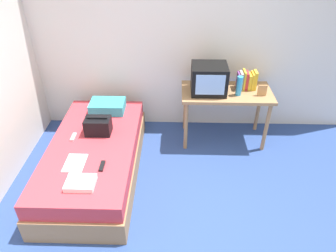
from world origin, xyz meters
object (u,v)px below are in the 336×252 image
(desk, at_px, (226,98))
(folded_towel, at_px, (81,183))
(bed, at_px, (95,159))
(pillow, at_px, (108,106))
(water_bottle, at_px, (239,86))
(remote_silver, at_px, (74,137))
(book_row, at_px, (247,80))
(remote_dark, at_px, (102,166))
(magazine, at_px, (75,163))
(tv, at_px, (209,79))
(picture_frame, at_px, (262,90))
(handbag, at_px, (98,126))

(desk, distance_m, folded_towel, 2.14)
(bed, xyz_separation_m, pillow, (0.05, 0.71, 0.30))
(water_bottle, xyz_separation_m, remote_silver, (-1.98, -0.58, -0.40))
(book_row, distance_m, remote_dark, 2.13)
(bed, relative_size, folded_towel, 7.14)
(remote_silver, bearing_deg, remote_dark, -48.75)
(magazine, relative_size, remote_dark, 1.86)
(tv, xyz_separation_m, book_row, (0.50, 0.11, -0.07))
(water_bottle, height_order, picture_frame, water_bottle)
(desk, bearing_deg, tv, -175.00)
(bed, height_order, water_bottle, water_bottle)
(tv, bearing_deg, pillow, -178.19)
(bed, bearing_deg, folded_towel, -86.11)
(tv, height_order, remote_silver, tv)
(water_bottle, relative_size, handbag, 0.84)
(bed, bearing_deg, tv, 28.84)
(water_bottle, xyz_separation_m, remote_dark, (-1.54, -1.08, -0.40))
(desk, height_order, water_bottle, water_bottle)
(remote_silver, bearing_deg, picture_frame, 14.18)
(bed, bearing_deg, book_row, 24.72)
(magazine, bearing_deg, folded_towel, -65.52)
(water_bottle, xyz_separation_m, book_row, (0.13, 0.18, -0.01))
(book_row, bearing_deg, magazine, -148.19)
(remote_silver, bearing_deg, handbag, 20.81)
(handbag, bearing_deg, remote_dark, -75.25)
(book_row, bearing_deg, bed, -155.28)
(bed, distance_m, desk, 1.84)
(handbag, bearing_deg, magazine, -103.75)
(desk, bearing_deg, water_bottle, -38.07)
(bed, bearing_deg, magazine, -105.35)
(tv, height_order, magazine, tv)
(handbag, height_order, magazine, handbag)
(tv, height_order, remote_dark, tv)
(folded_towel, bearing_deg, bed, 93.89)
(book_row, bearing_deg, folded_towel, -139.83)
(desk, xyz_separation_m, remote_dark, (-1.41, -1.18, -0.18))
(remote_dark, bearing_deg, desk, 39.88)
(tv, xyz_separation_m, folded_towel, (-1.32, -1.43, -0.44))
(desk, relative_size, remote_dark, 7.44)
(book_row, height_order, folded_towel, book_row)
(pillow, bearing_deg, remote_dark, -82.46)
(water_bottle, distance_m, handbag, 1.79)
(picture_frame, bearing_deg, magazine, -154.28)
(tv, xyz_separation_m, pillow, (-1.32, -0.04, -0.40))
(desk, height_order, remote_silver, desk)
(remote_silver, bearing_deg, folded_towel, -69.54)
(folded_towel, bearing_deg, pillow, 89.86)
(desk, relative_size, folded_towel, 4.14)
(desk, distance_m, magazine, 2.06)
(pillow, height_order, remote_silver, pillow)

